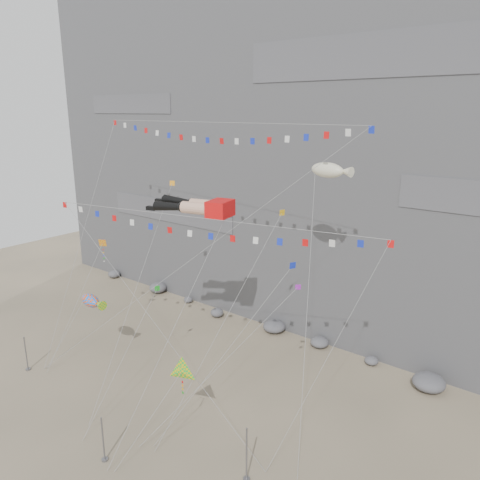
{
  "coord_description": "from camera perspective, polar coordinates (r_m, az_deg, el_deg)",
  "views": [
    {
      "loc": [
        27.72,
        -25.04,
        25.14
      ],
      "look_at": [
        1.15,
        9.0,
        13.16
      ],
      "focal_mm": 35.0,
      "sensor_mm": 36.0,
      "label": 1
    }
  ],
  "objects": [
    {
      "name": "small_kite_e",
      "position": [
        32.9,
        6.01,
        -3.67
      ],
      "size": [
        8.59,
        7.17,
        17.96
      ],
      "color": "#152ABD",
      "rests_on": "ground"
    },
    {
      "name": "small_kite_c",
      "position": [
        44.74,
        -10.19,
        -6.1
      ],
      "size": [
        3.0,
        11.19,
        14.1
      ],
      "color": "#18A01F",
      "rests_on": "ground"
    },
    {
      "name": "small_kite_a",
      "position": [
        47.38,
        -8.46,
        6.29
      ],
      "size": [
        4.46,
        14.81,
        23.28
      ],
      "color": "orange",
      "rests_on": "ground"
    },
    {
      "name": "anchor_pole_center",
      "position": [
        38.65,
        -16.36,
        -22.27
      ],
      "size": [
        0.12,
        0.12,
        3.7
      ],
      "primitive_type": "cylinder",
      "color": "slate",
      "rests_on": "ground"
    },
    {
      "name": "legs_kite",
      "position": [
        41.59,
        -5.19,
        4.08
      ],
      "size": [
        8.34,
        15.51,
        22.0
      ],
      "rotation": [
        0.0,
        0.0,
        0.23
      ],
      "color": "red",
      "rests_on": "ground"
    },
    {
      "name": "flag_banner_upper",
      "position": [
        44.78,
        -3.2,
        14.1
      ],
      "size": [
        31.26,
        13.72,
        29.78
      ],
      "color": "red",
      "rests_on": "ground"
    },
    {
      "name": "harlequin_kite",
      "position": [
        51.51,
        -16.44,
        -0.42
      ],
      "size": [
        1.66,
        8.86,
        14.05
      ],
      "color": "red",
      "rests_on": "ground"
    },
    {
      "name": "delta_kite",
      "position": [
        36.96,
        -7.12,
        -15.66
      ],
      "size": [
        2.83,
        6.29,
        8.43
      ],
      "color": "#EEB60C",
      "rests_on": "ground"
    },
    {
      "name": "anchor_pole_right",
      "position": [
        35.67,
        0.81,
        -24.69
      ],
      "size": [
        0.12,
        0.12,
        4.24
      ],
      "primitive_type": "cylinder",
      "color": "slate",
      "rests_on": "ground"
    },
    {
      "name": "talus_boulders",
      "position": [
        56.02,
        4.19,
        -10.52
      ],
      "size": [
        60.0,
        3.0,
        1.2
      ],
      "primitive_type": null,
      "color": "slate",
      "rests_on": "ground"
    },
    {
      "name": "ground",
      "position": [
        45.03,
        -8.68,
        -18.64
      ],
      "size": [
        120.0,
        120.0,
        0.0
      ],
      "primitive_type": "plane",
      "color": "gray",
      "rests_on": "ground"
    },
    {
      "name": "cliff",
      "position": [
        63.41,
        12.49,
        15.03
      ],
      "size": [
        80.0,
        28.0,
        50.0
      ],
      "primitive_type": "cube",
      "color": "slate",
      "rests_on": "ground"
    },
    {
      "name": "blimp_windsock",
      "position": [
        40.52,
        10.58,
        8.32
      ],
      "size": [
        7.19,
        12.8,
        23.92
      ],
      "color": "#ECE7C2",
      "rests_on": "ground"
    },
    {
      "name": "small_kite_d",
      "position": [
        39.12,
        4.83,
        2.72
      ],
      "size": [
        3.46,
        13.24,
        21.27
      ],
      "color": "gold",
      "rests_on": "ground"
    },
    {
      "name": "fish_windsock",
      "position": [
        49.2,
        -17.78,
        -7.05
      ],
      "size": [
        4.86,
        4.68,
        8.33
      ],
      "color": "#EC4E0C",
      "rests_on": "ground"
    },
    {
      "name": "anchor_pole_left",
      "position": [
        52.35,
        -24.63,
        -12.47
      ],
      "size": [
        0.12,
        0.12,
        3.66
      ],
      "primitive_type": "cylinder",
      "color": "slate",
      "rests_on": "ground"
    },
    {
      "name": "flag_banner_lower",
      "position": [
        39.34,
        -4.92,
        2.68
      ],
      "size": [
        30.47,
        8.08,
        20.08
      ],
      "color": "red",
      "rests_on": "ground"
    },
    {
      "name": "small_kite_b",
      "position": [
        38.9,
        6.63,
        -6.18
      ],
      "size": [
        7.12,
        12.72,
        17.66
      ],
      "color": "purple",
      "rests_on": "ground"
    }
  ]
}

